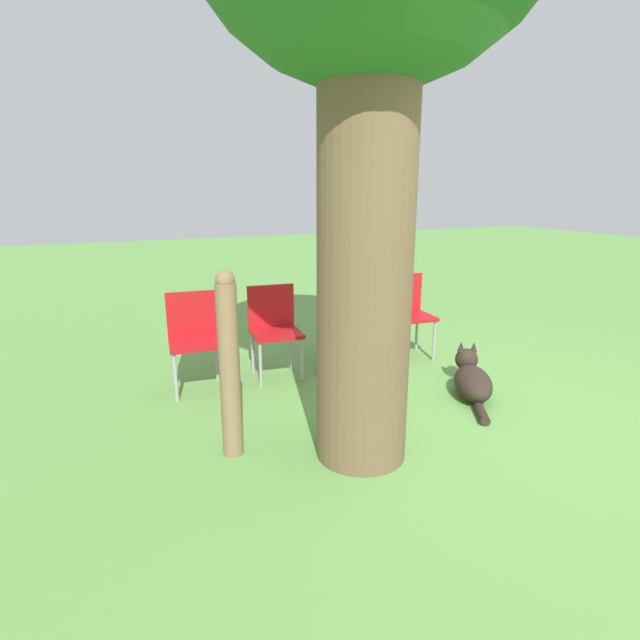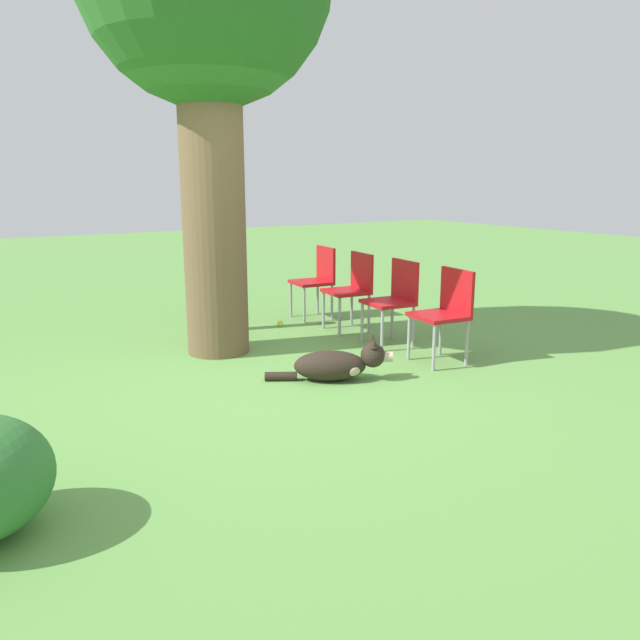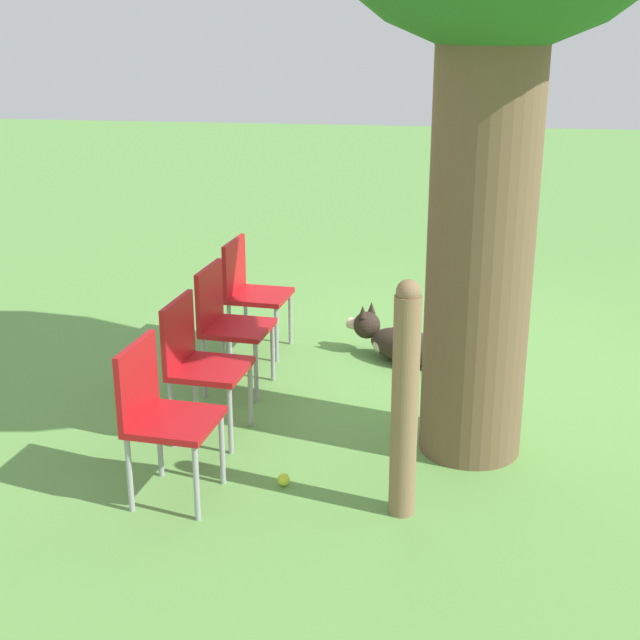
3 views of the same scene
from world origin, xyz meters
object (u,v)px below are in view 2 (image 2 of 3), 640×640
red_chair_2 (352,285)px  red_chair_3 (317,277)px  fence_post (219,274)px  tennis_ball (280,324)px  dog (338,364)px  red_chair_1 (395,296)px  red_chair_0 (446,308)px

red_chair_2 → red_chair_3: same height
fence_post → tennis_ball: 0.90m
red_chair_3 → dog: bearing=67.9°
dog → red_chair_2: (1.10, 1.40, 0.36)m
fence_post → red_chair_2: (1.26, -0.72, -0.13)m
tennis_ball → red_chair_3: bearing=17.6°
red_chair_1 → tennis_ball: bearing=-58.8°
red_chair_0 → red_chair_3: (-0.03, 2.19, 0.00)m
dog → red_chair_3: (1.10, 2.13, 0.36)m
red_chair_3 → tennis_ball: (-0.60, -0.19, -0.46)m
red_chair_1 → red_chair_2: bearing=-84.2°
red_chair_2 → dog: bearing=56.9°
red_chair_2 → red_chair_0: bearing=95.8°
red_chair_3 → fence_post: bearing=5.7°
dog → tennis_ball: size_ratio=14.10×
fence_post → red_chair_3: fence_post is taller
fence_post → dog: bearing=-85.8°
fence_post → red_chair_0: size_ratio=1.46×
fence_post → tennis_ball: (0.65, -0.18, -0.59)m
red_chair_2 → tennis_ball: bearing=-36.2°
dog → fence_post: 2.18m
fence_post → red_chair_3: size_ratio=1.46×
red_chair_1 → tennis_ball: size_ratio=12.46×
fence_post → red_chair_2: 1.45m
fence_post → red_chair_1: size_ratio=1.46×
fence_post → red_chair_3: bearing=0.6°
dog → tennis_ball: (0.49, 1.94, -0.10)m
red_chair_3 → red_chair_0: bearing=95.8°
red_chair_0 → tennis_ball: bearing=-67.4°
dog → fence_post: (-0.15, 2.12, 0.49)m
fence_post → red_chair_1: bearing=-48.7°
dog → red_chair_0: bearing=26.9°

